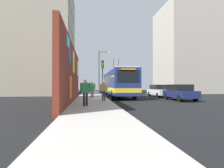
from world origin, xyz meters
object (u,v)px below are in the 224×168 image
(parked_car_white, at_px, (159,91))
(pedestrian_near_wall, at_px, (85,90))
(pedestrian_at_curb, at_px, (104,89))
(traffic_light, at_px, (103,72))
(parked_car_navy, at_px, (180,92))
(street_lamp, at_px, (100,69))
(city_bus, at_px, (118,83))
(pedestrian_midblock, at_px, (92,88))

(parked_car_white, height_order, pedestrian_near_wall, pedestrian_near_wall)
(pedestrian_at_curb, xyz_separation_m, traffic_light, (4.58, -0.24, 1.85))
(parked_car_navy, xyz_separation_m, traffic_light, (3.82, 7.35, 2.16))
(traffic_light, height_order, street_lamp, street_lamp)
(city_bus, xyz_separation_m, parked_car_navy, (-6.12, -5.20, -1.03))
(pedestrian_at_curb, relative_size, street_lamp, 0.26)
(city_bus, distance_m, street_lamp, 4.49)
(pedestrian_near_wall, relative_size, pedestrian_midblock, 0.98)
(parked_car_white, height_order, street_lamp, street_lamp)
(city_bus, relative_size, street_lamp, 1.94)
(street_lamp, bearing_deg, parked_car_navy, -142.86)
(pedestrian_near_wall, xyz_separation_m, pedestrian_midblock, (8.17, -0.58, 0.02))
(pedestrian_near_wall, height_order, street_lamp, street_lamp)
(pedestrian_midblock, bearing_deg, city_bus, -49.52)
(city_bus, xyz_separation_m, pedestrian_at_curb, (-6.88, 2.39, -0.71))
(traffic_light, bearing_deg, street_lamp, -0.92)
(parked_car_white, bearing_deg, pedestrian_at_curb, 128.20)
(parked_car_navy, xyz_separation_m, pedestrian_near_wall, (-4.91, 9.12, 0.34))
(parked_car_white, bearing_deg, city_bus, 80.07)
(pedestrian_at_curb, xyz_separation_m, street_lamp, (10.35, -0.33, 2.70))
(city_bus, relative_size, pedestrian_at_curb, 7.38)
(traffic_light, bearing_deg, parked_car_navy, -117.43)
(city_bus, bearing_deg, pedestrian_at_curb, 160.88)
(pedestrian_midblock, xyz_separation_m, street_lamp, (6.32, -1.29, 2.65))
(parked_car_navy, distance_m, traffic_light, 8.56)
(street_lamp, bearing_deg, traffic_light, 179.08)
(pedestrian_near_wall, relative_size, traffic_light, 0.41)
(parked_car_navy, xyz_separation_m, parked_car_white, (5.21, -0.00, 0.00))
(parked_car_navy, distance_m, street_lamp, 12.39)
(city_bus, distance_m, traffic_light, 3.35)
(parked_car_navy, bearing_deg, street_lamp, 37.14)
(pedestrian_at_curb, height_order, pedestrian_near_wall, pedestrian_near_wall)
(parked_car_navy, height_order, parked_car_white, same)
(city_bus, distance_m, parked_car_navy, 8.09)
(parked_car_navy, distance_m, pedestrian_at_curb, 7.63)
(parked_car_navy, relative_size, street_lamp, 0.66)
(city_bus, height_order, parked_car_white, city_bus)
(street_lamp, bearing_deg, city_bus, -149.30)
(pedestrian_midblock, relative_size, street_lamp, 0.27)
(pedestrian_at_curb, distance_m, pedestrian_near_wall, 4.42)
(pedestrian_at_curb, xyz_separation_m, pedestrian_midblock, (4.03, 0.96, 0.04))
(parked_car_white, height_order, pedestrian_midblock, pedestrian_midblock)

